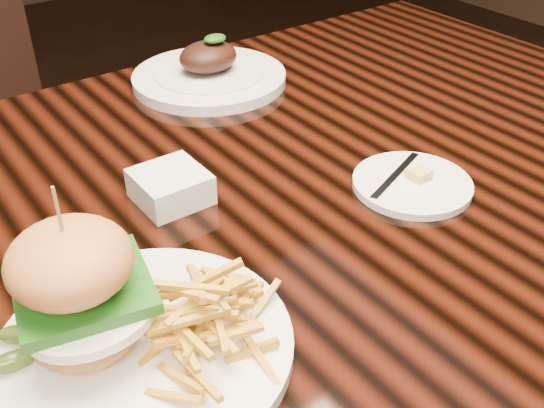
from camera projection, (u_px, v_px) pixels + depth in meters
dining_table at (214, 245)px, 0.85m from camera, size 1.60×0.90×0.75m
burger_plate at (134, 315)px, 0.56m from camera, size 0.27×0.27×0.19m
side_saucer at (412, 183)px, 0.82m from camera, size 0.15×0.15×0.02m
ramekin at (171, 187)px, 0.79m from camera, size 0.11×0.11×0.04m
far_dish at (209, 74)px, 1.09m from camera, size 0.26×0.26×0.09m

